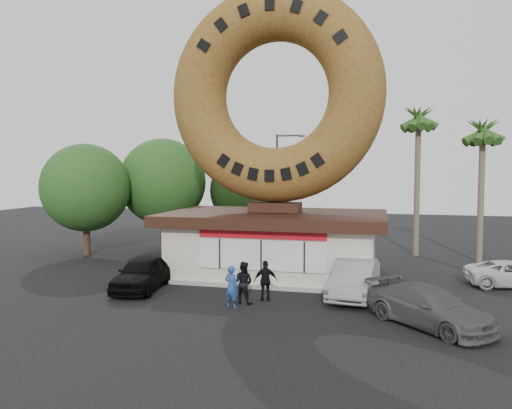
{
  "coord_description": "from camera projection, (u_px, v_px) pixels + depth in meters",
  "views": [
    {
      "loc": [
        5.32,
        -19.14,
        5.48
      ],
      "look_at": [
        -0.52,
        4.0,
        3.81
      ],
      "focal_mm": 35.0,
      "sensor_mm": 36.0,
      "label": 1
    }
  ],
  "objects": [
    {
      "name": "ground",
      "position": [
        244.0,
        305.0,
        20.19
      ],
      "size": [
        90.0,
        90.0,
        0.0
      ],
      "primitive_type": "plane",
      "color": "black",
      "rests_on": "ground"
    },
    {
      "name": "donut_shop",
      "position": [
        275.0,
        241.0,
        25.86
      ],
      "size": [
        11.2,
        7.2,
        3.8
      ],
      "color": "beige",
      "rests_on": "ground"
    },
    {
      "name": "giant_donut",
      "position": [
        276.0,
        95.0,
        25.35
      ],
      "size": [
        10.96,
        2.79,
        10.96
      ],
      "primitive_type": "torus",
      "rotation": [
        1.57,
        0.0,
        0.0
      ],
      "color": "olive",
      "rests_on": "donut_shop"
    },
    {
      "name": "tree_west",
      "position": [
        163.0,
        182.0,
        34.76
      ],
      "size": [
        6.0,
        6.0,
        7.65
      ],
      "color": "#473321",
      "rests_on": "ground"
    },
    {
      "name": "tree_mid",
      "position": [
        246.0,
        190.0,
        35.4
      ],
      "size": [
        5.2,
        5.2,
        6.63
      ],
      "color": "#473321",
      "rests_on": "ground"
    },
    {
      "name": "tree_far",
      "position": [
        86.0,
        188.0,
        31.77
      ],
      "size": [
        5.6,
        5.6,
        7.14
      ],
      "color": "#473321",
      "rests_on": "ground"
    },
    {
      "name": "palm_near",
      "position": [
        419.0,
        123.0,
        31.32
      ],
      "size": [
        2.6,
        2.6,
        9.75
      ],
      "color": "#726651",
      "rests_on": "ground"
    },
    {
      "name": "palm_far",
      "position": [
        483.0,
        135.0,
        29.08
      ],
      "size": [
        2.6,
        2.6,
        8.75
      ],
      "color": "#726651",
      "rests_on": "ground"
    },
    {
      "name": "street_lamp",
      "position": [
        279.0,
        184.0,
        35.81
      ],
      "size": [
        2.11,
        0.2,
        8.0
      ],
      "color": "#59595E",
      "rests_on": "ground"
    },
    {
      "name": "person_left",
      "position": [
        232.0,
        287.0,
        19.81
      ],
      "size": [
        0.7,
        0.55,
        1.69
      ],
      "primitive_type": "imported",
      "rotation": [
        0.0,
        0.0,
        2.88
      ],
      "color": "navy",
      "rests_on": "ground"
    },
    {
      "name": "person_center",
      "position": [
        243.0,
        282.0,
        20.44
      ],
      "size": [
        0.96,
        0.82,
        1.73
      ],
      "primitive_type": "imported",
      "rotation": [
        0.0,
        0.0,
        2.92
      ],
      "color": "black",
      "rests_on": "ground"
    },
    {
      "name": "person_right",
      "position": [
        266.0,
        281.0,
        20.83
      ],
      "size": [
        1.07,
        0.67,
        1.7
      ],
      "primitive_type": "imported",
      "rotation": [
        0.0,
        0.0,
        3.42
      ],
      "color": "black",
      "rests_on": "ground"
    },
    {
      "name": "car_black",
      "position": [
        142.0,
        273.0,
        22.77
      ],
      "size": [
        2.32,
        4.64,
        1.52
      ],
      "primitive_type": "imported",
      "rotation": [
        0.0,
        0.0,
        0.12
      ],
      "color": "black",
      "rests_on": "ground"
    },
    {
      "name": "car_silver",
      "position": [
        354.0,
        279.0,
        21.5
      ],
      "size": [
        2.15,
        4.97,
        1.59
      ],
      "primitive_type": "imported",
      "rotation": [
        0.0,
        0.0,
        -0.1
      ],
      "color": "gray",
      "rests_on": "ground"
    },
    {
      "name": "car_grey",
      "position": [
        429.0,
        307.0,
        17.41
      ],
      "size": [
        4.77,
        4.79,
        1.4
      ],
      "primitive_type": "imported",
      "rotation": [
        0.0,
        0.0,
        0.78
      ],
      "color": "#545659",
      "rests_on": "ground"
    }
  ]
}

